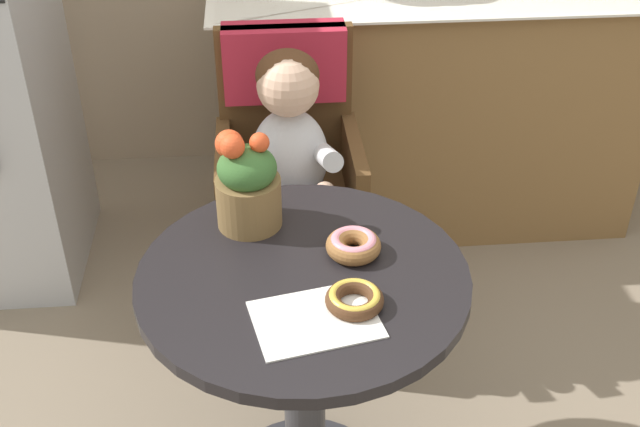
{
  "coord_description": "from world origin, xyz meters",
  "views": [
    {
      "loc": [
        -0.08,
        -1.33,
        1.77
      ],
      "look_at": [
        0.05,
        0.15,
        0.77
      ],
      "focal_mm": 44.59,
      "sensor_mm": 36.0,
      "label": 1
    }
  ],
  "objects_px": {
    "cafe_table": "(304,346)",
    "wicker_chair": "(287,138)",
    "donut_front": "(354,299)",
    "flower_vase": "(247,183)",
    "seated_child": "(290,153)",
    "donut_mid": "(353,244)"
  },
  "relations": [
    {
      "from": "wicker_chair",
      "to": "cafe_table",
      "type": "bearing_deg",
      "value": -87.51
    },
    {
      "from": "wicker_chair",
      "to": "flower_vase",
      "type": "distance_m",
      "value": 0.59
    },
    {
      "from": "seated_child",
      "to": "donut_mid",
      "type": "height_order",
      "value": "seated_child"
    },
    {
      "from": "seated_child",
      "to": "donut_front",
      "type": "relative_size",
      "value": 6.06
    },
    {
      "from": "cafe_table",
      "to": "seated_child",
      "type": "distance_m",
      "value": 0.62
    },
    {
      "from": "wicker_chair",
      "to": "seated_child",
      "type": "xyz_separation_m",
      "value": [
        -0.0,
        -0.16,
        0.04
      ]
    },
    {
      "from": "donut_front",
      "to": "donut_mid",
      "type": "distance_m",
      "value": 0.18
    },
    {
      "from": "cafe_table",
      "to": "donut_front",
      "type": "bearing_deg",
      "value": -50.39
    },
    {
      "from": "wicker_chair",
      "to": "donut_mid",
      "type": "xyz_separation_m",
      "value": [
        0.11,
        -0.69,
        0.1
      ]
    },
    {
      "from": "donut_front",
      "to": "donut_mid",
      "type": "xyz_separation_m",
      "value": [
        0.02,
        0.18,
        0.01
      ]
    },
    {
      "from": "cafe_table",
      "to": "wicker_chair",
      "type": "relative_size",
      "value": 0.75
    },
    {
      "from": "seated_child",
      "to": "flower_vase",
      "type": "distance_m",
      "value": 0.44
    },
    {
      "from": "wicker_chair",
      "to": "seated_child",
      "type": "relative_size",
      "value": 1.31
    },
    {
      "from": "donut_front",
      "to": "flower_vase",
      "type": "relative_size",
      "value": 0.5
    },
    {
      "from": "donut_front",
      "to": "flower_vase",
      "type": "bearing_deg",
      "value": 123.41
    },
    {
      "from": "donut_front",
      "to": "seated_child",
      "type": "bearing_deg",
      "value": 97.33
    },
    {
      "from": "seated_child",
      "to": "donut_mid",
      "type": "distance_m",
      "value": 0.55
    },
    {
      "from": "wicker_chair",
      "to": "flower_vase",
      "type": "relative_size",
      "value": 3.94
    },
    {
      "from": "donut_front",
      "to": "donut_mid",
      "type": "height_order",
      "value": "donut_mid"
    },
    {
      "from": "donut_mid",
      "to": "flower_vase",
      "type": "xyz_separation_m",
      "value": [
        -0.23,
        0.14,
        0.09
      ]
    },
    {
      "from": "flower_vase",
      "to": "donut_front",
      "type": "bearing_deg",
      "value": -56.59
    },
    {
      "from": "seated_child",
      "to": "donut_mid",
      "type": "bearing_deg",
      "value": -78.28
    }
  ]
}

